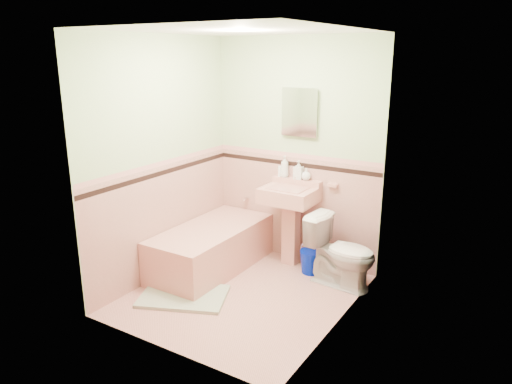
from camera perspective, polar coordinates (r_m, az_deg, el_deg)
The scene contains 32 objects.
floor at distance 4.90m, azimuth -1.57°, elevation -12.00°, with size 2.20×2.20×0.00m, color tan.
ceiling at distance 4.33m, azimuth -1.83°, elevation 18.61°, with size 2.20×2.20×0.00m, color white.
wall_back at distance 5.39m, azimuth 4.77°, elevation 4.69°, with size 2.50×2.50×0.00m, color #EFE4C3.
wall_front at distance 3.62m, azimuth -11.29°, elevation -1.24°, with size 2.50×2.50×0.00m, color #EFE4C3.
wall_left at distance 5.06m, azimuth -11.22°, elevation 3.70°, with size 2.50×2.50×0.00m, color #EFE4C3.
wall_right at distance 4.01m, azimuth 10.34°, elevation 0.51°, with size 2.50×2.50×0.00m, color #EFE4C3.
wainscot_back at distance 5.54m, azimuth 4.56°, elevation -1.93°, with size 2.00×2.00×0.00m, color #D2978D.
wainscot_front at distance 3.87m, azimuth -10.63°, elevation -10.42°, with size 2.00×2.00×0.00m, color #D2978D.
wainscot_left at distance 5.23m, azimuth -10.74°, elevation -3.29°, with size 2.20×2.20×0.00m, color #D2978D.
wainscot_right at distance 4.23m, azimuth 9.75°, elevation -7.97°, with size 2.20×2.20×0.00m, color #D2978D.
accent_back at distance 5.40m, azimuth 4.65°, elevation 3.31°, with size 2.00×2.00×0.00m, color black.
accent_front at distance 3.67m, azimuth -10.99°, elevation -3.10°, with size 2.00×2.00×0.00m, color black.
accent_left at distance 5.08m, azimuth -10.99°, elevation 2.25°, with size 2.20×2.20×0.00m, color black.
accent_right at distance 4.05m, azimuth 10.02°, elevation -1.22°, with size 2.20×2.20×0.00m, color black.
cap_back at distance 5.38m, azimuth 4.67°, elevation 4.35°, with size 2.00×2.00×0.00m, color tan.
cap_front at distance 3.64m, azimuth -11.07°, elevation -1.62°, with size 2.00×2.00×0.00m, color tan.
cap_left at distance 5.05m, azimuth -11.05°, elevation 3.35°, with size 2.20×2.20×0.00m, color tan.
cap_right at distance 4.02m, azimuth 10.09°, elevation 0.14°, with size 2.20×2.20×0.00m, color tan.
bathtub at distance 5.38m, azimuth -5.31°, elevation -6.77°, with size 0.70×1.50×0.45m, color tan.
tub_faucet at distance 5.80m, azimuth -1.15°, elevation -0.74°, with size 0.04×0.04×0.12m, color silver.
sink at distance 5.37m, azimuth 3.88°, elevation -4.15°, with size 0.58×0.48×0.91m, color tan, non-canonical shape.
sink_faucet at distance 5.34m, azimuth 4.68°, elevation 1.30°, with size 0.02×0.02×0.10m, color silver.
medicine_cabinet at distance 5.27m, azimuth 5.22°, elevation 9.38°, with size 0.39×0.04×0.49m, color white.
soap_dish at distance 5.23m, azimuth 9.08°, elevation 0.82°, with size 0.11×0.06×0.04m, color tan.
soap_bottle_left at distance 5.42m, azimuth 3.41°, elevation 3.04°, with size 0.09×0.09×0.24m, color #B2B2B2.
soap_bottle_mid at distance 5.34m, azimuth 5.06°, elevation 2.64°, with size 0.09×0.10×0.21m, color #B2B2B2.
soap_bottle_right at distance 5.31m, azimuth 5.94°, elevation 2.11°, with size 0.10×0.10×0.13m, color #B2B2B2.
tube at distance 5.46m, azimuth 2.82°, elevation 2.49°, with size 0.04×0.04×0.12m, color white.
toilet at distance 5.01m, azimuth 10.10°, elevation -7.02°, with size 0.41×0.71×0.73m, color white.
bucket at distance 5.33m, azimuth 6.56°, elevation -8.20°, with size 0.25×0.25×0.25m, color #0015A8, non-canonical shape.
bath_mat at distance 4.88m, azimuth -8.56°, elevation -12.10°, with size 0.83×0.55×0.03m, color #8FA085.
shoe at distance 4.91m, azimuth -7.51°, elevation -11.33°, with size 0.14×0.06×0.05m, color #BF1E59.
Camera 1 is at (2.38, -3.61, 2.31)m, focal length 33.78 mm.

